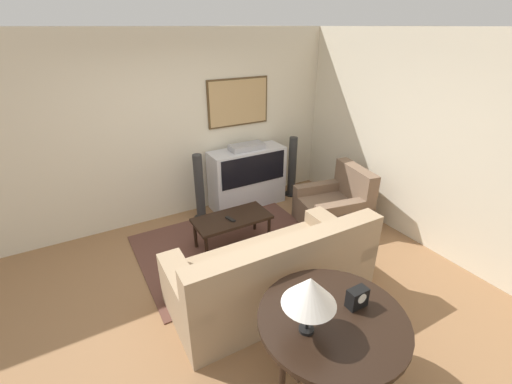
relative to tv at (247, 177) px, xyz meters
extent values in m
plane|color=#8E6642|center=(-1.09, -1.82, -0.49)|extent=(12.00, 12.00, 0.00)
cube|color=beige|center=(-1.09, 0.31, 0.86)|extent=(12.00, 0.06, 2.70)
cube|color=#4C381E|center=(0.00, 0.26, 1.15)|extent=(1.02, 0.03, 0.72)
cube|color=tan|center=(0.00, 0.24, 1.15)|extent=(0.97, 0.01, 0.67)
cube|color=beige|center=(1.54, -1.82, 0.86)|extent=(0.06, 12.00, 2.70)
cube|color=brown|center=(-0.78, -0.95, -0.49)|extent=(2.37, 1.81, 0.01)
cube|color=silver|center=(0.00, 0.00, -0.28)|extent=(1.22, 0.44, 0.43)
cube|color=silver|center=(0.00, 0.00, 0.20)|extent=(1.22, 0.44, 0.53)
cube|color=black|center=(0.00, -0.22, 0.20)|extent=(1.10, 0.01, 0.47)
cube|color=#9E9EA3|center=(0.00, 0.00, 0.51)|extent=(0.55, 0.24, 0.09)
cube|color=#9E8466|center=(-0.83, -2.02, -0.27)|extent=(2.12, 1.01, 0.46)
cube|color=#9E8466|center=(-0.83, -2.40, 0.21)|extent=(2.11, 0.25, 0.50)
cube|color=#9E8466|center=(0.11, -2.03, -0.19)|extent=(0.25, 0.99, 0.62)
cube|color=#9E8466|center=(-1.77, -2.01, -0.19)|extent=(0.25, 0.99, 0.62)
cube|color=#715F49|center=(-0.36, -2.27, 0.13)|extent=(0.36, 0.12, 0.34)
cube|color=#715F49|center=(-1.31, -2.26, 0.13)|extent=(0.36, 0.12, 0.34)
cube|color=brown|center=(0.78, -1.18, -0.30)|extent=(1.03, 0.98, 0.39)
cube|color=brown|center=(1.13, -1.24, 0.14)|extent=(0.33, 0.85, 0.48)
cube|color=brown|center=(0.84, -0.85, -0.23)|extent=(0.91, 0.32, 0.53)
cube|color=brown|center=(0.72, -1.51, -0.23)|extent=(0.91, 0.32, 0.53)
cube|color=black|center=(-0.75, -0.96, -0.07)|extent=(1.00, 0.49, 0.04)
cylinder|color=black|center=(-1.20, -1.16, -0.29)|extent=(0.04, 0.04, 0.40)
cylinder|color=black|center=(-0.30, -1.16, -0.29)|extent=(0.04, 0.04, 0.40)
cylinder|color=black|center=(-1.20, -0.77, -0.29)|extent=(0.04, 0.04, 0.40)
cylinder|color=black|center=(-0.30, -0.77, -0.29)|extent=(0.04, 0.04, 0.40)
cylinder|color=black|center=(-0.98, -3.15, 0.24)|extent=(1.13, 1.13, 0.04)
cube|color=black|center=(-0.98, -3.15, 0.18)|extent=(0.96, 0.45, 0.08)
cylinder|color=black|center=(-1.38, -3.09, -0.14)|extent=(0.05, 0.05, 0.71)
cylinder|color=black|center=(-0.59, -3.09, -0.14)|extent=(0.05, 0.05, 0.71)
cylinder|color=black|center=(-1.23, -3.14, 0.27)|extent=(0.11, 0.11, 0.02)
cylinder|color=black|center=(-1.23, -3.14, 0.49)|extent=(0.02, 0.02, 0.40)
cone|color=silver|center=(-1.23, -3.14, 0.62)|extent=(0.38, 0.38, 0.22)
cube|color=black|center=(-0.75, -3.14, 0.34)|extent=(0.16, 0.09, 0.16)
cylinder|color=white|center=(-0.75, -3.19, 0.37)|extent=(0.08, 0.01, 0.08)
cube|color=black|center=(-0.80, -1.01, -0.04)|extent=(0.08, 0.17, 0.02)
cylinder|color=black|center=(-0.85, -0.06, -0.48)|extent=(0.23, 0.23, 0.02)
cylinder|color=#2D2D2D|center=(-0.85, -0.06, 0.03)|extent=(0.14, 0.14, 1.05)
cylinder|color=black|center=(0.85, -0.06, -0.48)|extent=(0.23, 0.23, 0.02)
cylinder|color=#2D2D2D|center=(0.85, -0.06, 0.03)|extent=(0.14, 0.14, 1.05)
camera|label=1|loc=(-2.41, -4.49, 2.21)|focal=24.00mm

